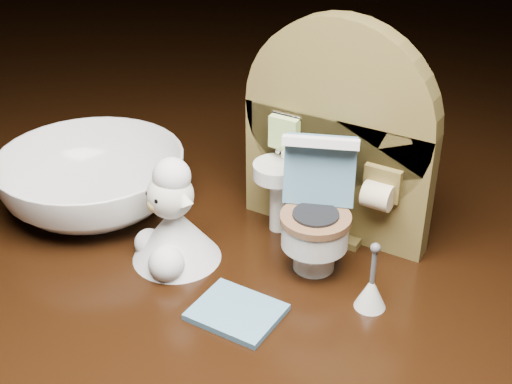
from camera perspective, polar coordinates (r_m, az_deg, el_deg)
backdrop_panel at (r=0.46m, az=6.41°, el=3.82°), size 0.13×0.05×0.15m
toy_toilet at (r=0.45m, az=4.89°, el=-2.09°), size 0.05×0.06×0.09m
bath_mat at (r=0.42m, az=-1.56°, el=-9.59°), size 0.05×0.04×0.00m
toilet_brush at (r=0.43m, az=9.20°, el=-7.77°), size 0.02×0.02×0.05m
plush_lamb at (r=0.45m, az=-6.68°, el=-2.69°), size 0.06×0.06×0.07m
ceramic_bowl at (r=0.52m, az=-12.96°, el=0.81°), size 0.15×0.15×0.04m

